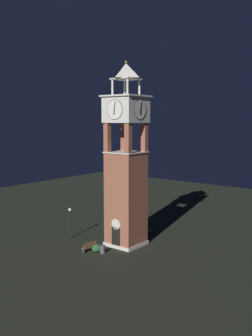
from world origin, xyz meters
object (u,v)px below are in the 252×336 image
trash_bin (103,249)px  lamp_post (70,217)px  park_bench (89,247)px  clock_tower (126,171)px

trash_bin → lamp_post: bearing=167.4°
park_bench → lamp_post: lamp_post is taller
clock_tower → lamp_post: size_ratio=5.55×
lamp_post → clock_tower: bearing=19.3°
park_bench → lamp_post: bearing=159.0°
clock_tower → lamp_post: clock_tower is taller
clock_tower → lamp_post: bearing=-160.7°
clock_tower → park_bench: 8.46m
park_bench → trash_bin: (1.40, 0.43, -0.08)m
clock_tower → lamp_post: 8.50m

